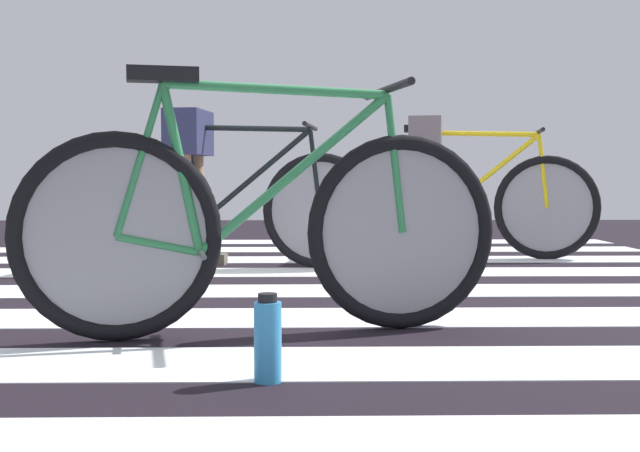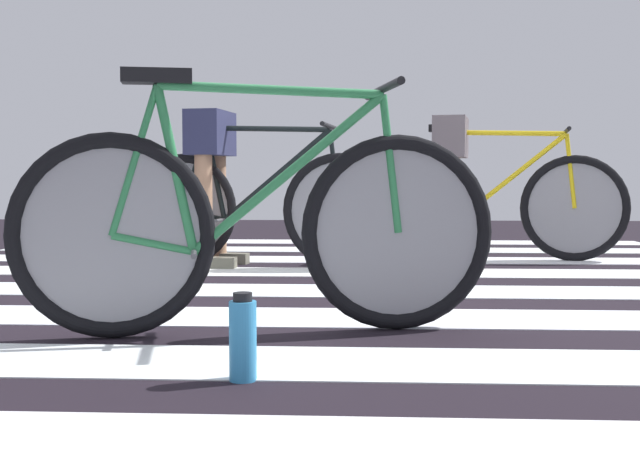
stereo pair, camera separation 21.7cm
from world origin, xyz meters
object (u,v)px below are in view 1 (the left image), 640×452
Objects in this scene: bicycle_2_of_3 at (238,206)px; cyclist_2_of_3 at (190,166)px; bicycle_1_of_3 at (264,227)px; cyclist_3_of_3 at (426,167)px; bicycle_3_of_3 at (471,203)px; water_bottle at (268,340)px.

cyclist_2_of_3 reaches higher than bicycle_2_of_3.
cyclist_2_of_3 is (-0.58, 2.19, 0.25)m from bicycle_1_of_3.
cyclist_2_of_3 is at bearing -149.31° from cyclist_3_of_3.
cyclist_3_of_3 is at bearing 27.51° from cyclist_2_of_3.
bicycle_2_of_3 is 1.01× the size of bicycle_3_of_3.
cyclist_3_of_3 is (1.58, 0.56, 0.00)m from cyclist_2_of_3.
bicycle_3_of_3 is (1.88, 0.50, -0.25)m from cyclist_2_of_3.
cyclist_3_of_3 reaches higher than bicycle_1_of_3.
cyclist_3_of_3 is (-0.30, 0.06, 0.25)m from bicycle_3_of_3.
cyclist_3_of_3 is at bearing -180.00° from bicycle_3_of_3.
bicycle_1_of_3 and bicycle_3_of_3 have the same top height.
cyclist_2_of_3 is (-0.31, 0.04, 0.25)m from bicycle_2_of_3.
cyclist_3_of_3 is (1.27, 0.60, 0.25)m from bicycle_2_of_3.
bicycle_3_of_3 reaches higher than water_bottle.
bicycle_1_of_3 is at bearing -98.78° from cyclist_3_of_3.
bicycle_3_of_3 is 3.59m from water_bottle.
water_bottle is (0.04, -0.66, -0.27)m from bicycle_1_of_3.
cyclist_2_of_3 is at bearing 92.95° from bicycle_1_of_3.
water_bottle is (-0.95, -3.42, -0.52)m from cyclist_3_of_3.
cyclist_3_of_3 is at bearing 58.24° from bicycle_1_of_3.
cyclist_2_of_3 is 1.67m from cyclist_3_of_3.
bicycle_1_of_3 is 2.99m from bicycle_3_of_3.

